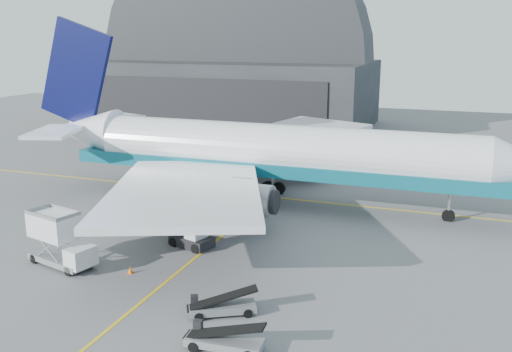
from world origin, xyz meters
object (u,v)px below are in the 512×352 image
at_px(pushback_tug, 193,240).
at_px(belt_loader_b, 224,340).
at_px(airliner, 262,152).
at_px(belt_loader_a, 222,307).
at_px(catering_truck, 59,240).

distance_m(pushback_tug, belt_loader_b, 16.00).
bearing_deg(airliner, belt_loader_a, -76.54).
relative_size(catering_truck, belt_loader_a, 1.41).
xyz_separation_m(pushback_tug, belt_loader_b, (8.53, -13.53, -0.07)).
xyz_separation_m(catering_truck, belt_loader_b, (16.19, -6.69, -1.45)).
height_order(airliner, belt_loader_a, airliner).
bearing_deg(pushback_tug, airliner, 102.16).
distance_m(pushback_tug, belt_loader_a, 11.99).
distance_m(airliner, belt_loader_b, 28.98).
distance_m(catering_truck, belt_loader_b, 17.57).
bearing_deg(pushback_tug, belt_loader_a, -38.73).
xyz_separation_m(belt_loader_a, belt_loader_b, (1.72, -3.67, 0.02)).
distance_m(belt_loader_a, belt_loader_b, 4.05).
xyz_separation_m(airliner, belt_loader_b, (7.44, -27.60, -4.76)).
height_order(airliner, pushback_tug, airliner).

